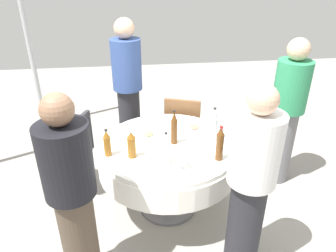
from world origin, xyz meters
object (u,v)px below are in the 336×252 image
plate_far (194,128)px  chair_east (73,148)px  bottle_brown_inner (220,144)px  chair_left (183,125)px  person_inner (250,184)px  bottle_brown_right (174,128)px  bottle_clear_west (214,125)px  plate_front (149,135)px  person_west (287,112)px  wine_glass_outer (218,122)px  person_near (128,88)px  dining_table (168,157)px  wine_glass_near (181,158)px  bottle_amber_left (107,144)px  bottle_clear_outer (166,149)px  bottle_amber_near (132,145)px  person_right (72,195)px

plate_far → chair_east: size_ratio=0.27×
bottle_brown_inner → chair_left: size_ratio=0.35×
person_inner → chair_east: size_ratio=1.79×
bottle_brown_right → bottle_clear_west: bearing=92.3°
bottle_brown_inner → person_inner: person_inner is taller
plate_front → chair_east: bearing=-108.1°
person_west → wine_glass_outer: bearing=-92.5°
person_inner → person_near: (-1.81, -0.83, 0.08)m
bottle_brown_right → plate_front: size_ratio=1.50×
dining_table → wine_glass_near: wine_glass_near is taller
bottle_amber_left → plate_far: (-0.37, 0.82, -0.10)m
wine_glass_near → chair_east: wine_glass_near is taller
person_near → chair_left: person_near is taller
bottle_amber_left → bottle_clear_outer: bearing=69.7°
bottle_amber_left → person_inner: bearing=58.6°
bottle_amber_near → bottle_clear_outer: bearing=65.2°
bottle_amber_left → person_inner: person_inner is taller
person_west → person_right: size_ratio=1.03×
bottle_brown_right → chair_east: bearing=-112.4°
bottle_amber_left → person_near: 1.21m
plate_far → person_west: size_ratio=0.15×
chair_left → wine_glass_near: bearing=-81.1°
person_inner → wine_glass_near: bearing=-70.9°
bottle_clear_west → plate_far: 0.30m
dining_table → bottle_clear_outer: bearing=-10.0°
bottle_clear_west → wine_glass_near: 0.56m
plate_far → chair_left: 0.58m
bottle_clear_west → plate_far: bottle_clear_west is taller
bottle_clear_outer → plate_front: bottle_clear_outer is taller
chair_left → bottle_amber_near: bearing=-102.6°
bottle_amber_near → dining_table: bearing=119.1°
bottle_amber_left → chair_east: (-0.54, -0.39, -0.34)m
bottle_amber_near → wine_glass_near: 0.44m
plate_far → bottle_brown_right: bearing=-43.8°
bottle_clear_west → bottle_brown_inner: bearing=-5.6°
person_right → chair_east: size_ratio=1.77×
dining_table → bottle_amber_left: bottle_amber_left is taller
bottle_clear_west → plate_front: bearing=-103.7°
bottle_clear_west → chair_left: bearing=-169.4°
bottle_clear_west → person_right: size_ratio=0.21×
bottle_clear_outer → person_right: size_ratio=0.18×
bottle_clear_west → bottle_clear_outer: (0.32, -0.47, -0.02)m
bottle_amber_near → chair_left: 1.18m
plate_far → bottle_clear_outer: bearing=-31.9°
dining_table → bottle_brown_inner: 0.58m
wine_glass_near → chair_east: 1.31m
bottle_clear_west → person_near: bearing=-144.1°
bottle_brown_inner → plate_front: bottle_brown_inner is taller
dining_table → chair_east: size_ratio=1.47×
person_right → person_near: person_near is taller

